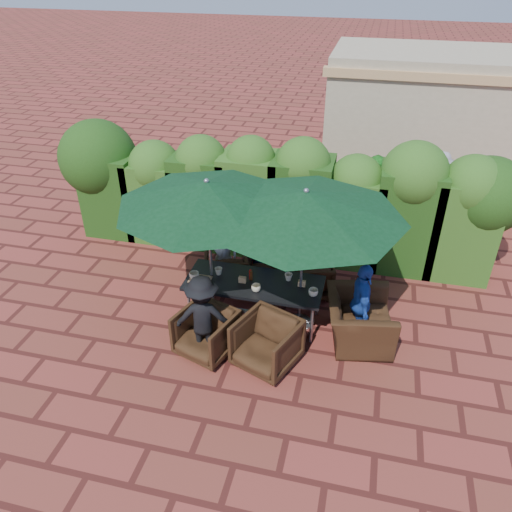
% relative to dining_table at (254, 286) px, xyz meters
% --- Properties ---
extents(ground, '(80.00, 80.00, 0.00)m').
position_rel_dining_table_xyz_m(ground, '(-0.13, -0.01, -0.67)').
color(ground, maroon).
rests_on(ground, ground).
extents(dining_table, '(2.22, 0.90, 0.75)m').
position_rel_dining_table_xyz_m(dining_table, '(0.00, 0.00, 0.00)').
color(dining_table, black).
rests_on(dining_table, ground).
extents(umbrella_left, '(2.84, 2.84, 2.46)m').
position_rel_dining_table_xyz_m(umbrella_left, '(-0.73, 0.04, 1.54)').
color(umbrella_left, gray).
rests_on(umbrella_left, ground).
extents(umbrella_right, '(3.01, 3.01, 2.46)m').
position_rel_dining_table_xyz_m(umbrella_right, '(0.75, 0.05, 1.54)').
color(umbrella_right, gray).
rests_on(umbrella_right, ground).
extents(chair_far_left, '(0.96, 0.93, 0.79)m').
position_rel_dining_table_xyz_m(chair_far_left, '(-0.73, 0.85, -0.28)').
color(chair_far_left, black).
rests_on(chair_far_left, ground).
extents(chair_far_mid, '(0.80, 0.77, 0.69)m').
position_rel_dining_table_xyz_m(chair_far_mid, '(-0.00, 1.00, -0.33)').
color(chair_far_mid, black).
rests_on(chair_far_mid, ground).
extents(chair_far_right, '(0.92, 0.89, 0.78)m').
position_rel_dining_table_xyz_m(chair_far_right, '(0.79, 0.97, -0.29)').
color(chair_far_right, black).
rests_on(chair_far_right, ground).
extents(chair_near_left, '(0.99, 0.96, 0.81)m').
position_rel_dining_table_xyz_m(chair_near_left, '(-0.52, -0.96, -0.27)').
color(chair_near_left, black).
rests_on(chair_near_left, ground).
extents(chair_near_right, '(1.06, 1.03, 0.86)m').
position_rel_dining_table_xyz_m(chair_near_right, '(0.43, -0.99, -0.25)').
color(chair_near_right, black).
rests_on(chair_near_right, ground).
extents(chair_end_right, '(0.94, 1.27, 1.01)m').
position_rel_dining_table_xyz_m(chair_end_right, '(1.72, -0.10, -0.17)').
color(chair_end_right, black).
rests_on(chair_end_right, ground).
extents(adult_far_left, '(0.71, 0.51, 1.29)m').
position_rel_dining_table_xyz_m(adult_far_left, '(-0.84, 1.00, -0.03)').
color(adult_far_left, silver).
rests_on(adult_far_left, ground).
extents(adult_far_mid, '(0.57, 0.49, 1.42)m').
position_rel_dining_table_xyz_m(adult_far_mid, '(-0.01, 1.00, 0.04)').
color(adult_far_mid, '#1D44A2').
rests_on(adult_far_mid, ground).
extents(adult_far_right, '(0.65, 0.48, 1.23)m').
position_rel_dining_table_xyz_m(adult_far_right, '(0.88, 1.01, -0.06)').
color(adult_far_right, black).
rests_on(adult_far_right, ground).
extents(adult_near_left, '(0.96, 0.61, 1.38)m').
position_rel_dining_table_xyz_m(adult_near_left, '(-0.54, -0.97, 0.02)').
color(adult_near_left, black).
rests_on(adult_near_left, ground).
extents(adult_end_right, '(0.58, 0.88, 1.38)m').
position_rel_dining_table_xyz_m(adult_end_right, '(1.72, -0.09, 0.02)').
color(adult_end_right, '#1D44A2').
rests_on(adult_end_right, ground).
extents(child_left, '(0.39, 0.35, 0.92)m').
position_rel_dining_table_xyz_m(child_left, '(-0.33, 1.05, -0.21)').
color(child_left, '#C94778').
rests_on(child_left, ground).
extents(child_right, '(0.39, 0.35, 0.88)m').
position_rel_dining_table_xyz_m(child_right, '(0.39, 0.99, -0.23)').
color(child_right, '#7C4CA6').
rests_on(child_right, ground).
extents(pedestrian_a, '(1.46, 0.58, 1.54)m').
position_rel_dining_table_xyz_m(pedestrian_a, '(1.74, 4.09, 0.10)').
color(pedestrian_a, green).
rests_on(pedestrian_a, ground).
extents(pedestrian_b, '(0.78, 0.49, 1.60)m').
position_rel_dining_table_xyz_m(pedestrian_b, '(2.49, 4.28, 0.12)').
color(pedestrian_b, '#C94778').
rests_on(pedestrian_b, ground).
extents(pedestrian_c, '(1.16, 0.71, 1.69)m').
position_rel_dining_table_xyz_m(pedestrian_c, '(3.02, 4.23, 0.17)').
color(pedestrian_c, gray).
rests_on(pedestrian_c, ground).
extents(cup_a, '(0.16, 0.16, 0.13)m').
position_rel_dining_table_xyz_m(cup_a, '(-0.96, -0.15, 0.14)').
color(cup_a, beige).
rests_on(cup_a, dining_table).
extents(cup_b, '(0.13, 0.13, 0.12)m').
position_rel_dining_table_xyz_m(cup_b, '(-0.62, 0.07, 0.14)').
color(cup_b, beige).
rests_on(cup_b, dining_table).
extents(cup_c, '(0.15, 0.15, 0.12)m').
position_rel_dining_table_xyz_m(cup_c, '(0.09, -0.24, 0.13)').
color(cup_c, beige).
rests_on(cup_c, dining_table).
extents(cup_d, '(0.13, 0.13, 0.12)m').
position_rel_dining_table_xyz_m(cup_d, '(0.53, 0.18, 0.14)').
color(cup_d, beige).
rests_on(cup_d, dining_table).
extents(cup_e, '(0.15, 0.15, 0.12)m').
position_rel_dining_table_xyz_m(cup_e, '(0.98, -0.14, 0.14)').
color(cup_e, beige).
rests_on(cup_e, dining_table).
extents(ketchup_bottle, '(0.04, 0.04, 0.17)m').
position_rel_dining_table_xyz_m(ketchup_bottle, '(-0.08, 0.07, 0.16)').
color(ketchup_bottle, '#B20C0A').
rests_on(ketchup_bottle, dining_table).
extents(sauce_bottle, '(0.04, 0.04, 0.17)m').
position_rel_dining_table_xyz_m(sauce_bottle, '(-0.06, 0.05, 0.16)').
color(sauce_bottle, '#4C230C').
rests_on(sauce_bottle, dining_table).
extents(serving_tray, '(0.35, 0.25, 0.02)m').
position_rel_dining_table_xyz_m(serving_tray, '(-0.87, -0.15, 0.08)').
color(serving_tray, olive).
rests_on(serving_tray, dining_table).
extents(number_block_left, '(0.12, 0.06, 0.10)m').
position_rel_dining_table_xyz_m(number_block_left, '(-0.18, -0.05, 0.13)').
color(number_block_left, tan).
rests_on(number_block_left, dining_table).
extents(number_block_right, '(0.12, 0.06, 0.10)m').
position_rel_dining_table_xyz_m(number_block_right, '(0.77, 0.07, 0.13)').
color(number_block_right, tan).
rests_on(number_block_right, dining_table).
extents(hedge_wall, '(9.10, 1.60, 2.51)m').
position_rel_dining_table_xyz_m(hedge_wall, '(-0.14, 2.31, 0.64)').
color(hedge_wall, '#1A360E').
rests_on(hedge_wall, ground).
extents(building, '(6.20, 3.08, 3.20)m').
position_rel_dining_table_xyz_m(building, '(3.37, 6.98, 0.93)').
color(building, tan).
rests_on(building, ground).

